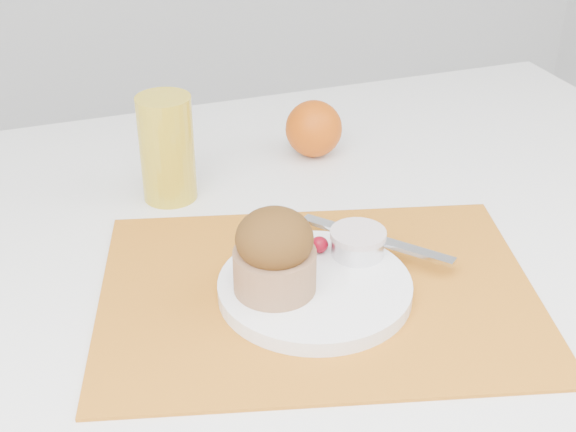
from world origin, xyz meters
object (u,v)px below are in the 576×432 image
object	(u,v)px
orange	(314,129)
muffin	(275,253)
plate	(315,288)
juice_glass	(167,149)

from	to	relation	value
orange	muffin	size ratio (longest dim) A/B	0.86
plate	orange	distance (m)	0.33
juice_glass	muffin	xyz separation A→B (m)	(0.05, -0.25, -0.01)
juice_glass	muffin	distance (m)	0.25
plate	juice_glass	size ratio (longest dim) A/B	1.48
orange	juice_glass	size ratio (longest dim) A/B	0.58
orange	muffin	bearing A→B (deg)	-117.34
plate	juice_glass	world-z (taller)	juice_glass
orange	muffin	distance (m)	0.34
plate	orange	bearing A→B (deg)	69.26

